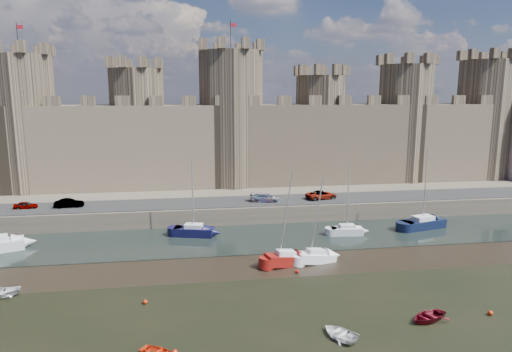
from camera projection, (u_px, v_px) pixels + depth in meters
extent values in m
plane|color=black|center=(267.00, 337.00, 35.20)|extent=(160.00, 160.00, 0.00)
cube|color=black|center=(235.00, 239.00, 58.54)|extent=(160.00, 12.00, 0.08)
cube|color=#4C443A|center=(217.00, 178.00, 93.33)|extent=(160.00, 60.00, 2.50)
cube|color=black|center=(228.00, 202.00, 67.81)|extent=(160.00, 7.00, 0.10)
cube|color=#42382B|center=(220.00, 145.00, 80.17)|extent=(100.00, 9.00, 14.00)
cylinder|color=#42382B|center=(25.00, 124.00, 74.79)|extent=(10.00, 10.00, 22.00)
cylinder|color=black|center=(18.00, 39.00, 72.35)|extent=(0.10, 0.10, 5.00)
cube|color=maroon|center=(20.00, 27.00, 72.09)|extent=(1.00, 0.03, 0.60)
cylinder|color=#42382B|center=(138.00, 129.00, 77.59)|extent=(9.00, 9.00, 20.00)
cylinder|color=#42382B|center=(232.00, 119.00, 79.64)|extent=(11.00, 11.00, 23.00)
cylinder|color=black|center=(231.00, 36.00, 77.11)|extent=(0.10, 0.10, 5.00)
cube|color=maroon|center=(234.00, 25.00, 76.86)|extent=(1.00, 0.03, 0.60)
cylinder|color=#42382B|center=(320.00, 129.00, 82.33)|extent=(9.00, 9.00, 19.00)
cylinder|color=#42382B|center=(403.00, 123.00, 84.48)|extent=(10.00, 10.00, 21.00)
cylinder|color=#42382B|center=(483.00, 120.00, 86.71)|extent=(10.00, 10.00, 22.00)
imported|color=gray|center=(26.00, 205.00, 63.82)|extent=(3.14, 1.32, 1.06)
imported|color=gray|center=(69.00, 203.00, 64.46)|extent=(4.04, 1.66, 1.30)
imported|color=gray|center=(265.00, 198.00, 67.82)|extent=(4.79, 2.81, 1.30)
imported|color=gray|center=(321.00, 195.00, 69.58)|extent=(5.23, 3.32, 1.34)
cube|color=black|center=(194.00, 232.00, 59.66)|extent=(5.43, 3.24, 1.11)
cube|color=silver|center=(194.00, 226.00, 59.51)|extent=(2.55, 1.93, 0.51)
cylinder|color=silver|center=(193.00, 194.00, 58.73)|extent=(0.14, 0.14, 9.10)
cube|color=silver|center=(347.00, 231.00, 60.12)|extent=(4.32, 2.04, 0.98)
cube|color=silver|center=(347.00, 226.00, 59.99)|extent=(1.96, 1.32, 0.45)
cylinder|color=silver|center=(348.00, 198.00, 59.30)|extent=(0.14, 0.14, 8.03)
cube|color=black|center=(423.00, 224.00, 63.07)|extent=(6.63, 3.87, 1.19)
cube|color=silver|center=(423.00, 218.00, 62.92)|extent=(3.10, 2.32, 0.54)
cylinder|color=silver|center=(425.00, 185.00, 62.09)|extent=(0.14, 0.14, 9.74)
cube|color=maroon|center=(286.00, 260.00, 49.71)|extent=(4.86, 2.83, 1.16)
cube|color=silver|center=(286.00, 253.00, 49.56)|extent=(2.27, 1.70, 0.53)
cylinder|color=silver|center=(286.00, 213.00, 48.74)|extent=(0.14, 0.14, 9.51)
cube|color=white|center=(316.00, 258.00, 50.61)|extent=(4.68, 2.68, 1.03)
cube|color=silver|center=(316.00, 251.00, 50.48)|extent=(2.18, 1.62, 0.47)
cylinder|color=silver|center=(317.00, 216.00, 49.75)|extent=(0.14, 0.14, 8.47)
imported|color=silver|center=(340.00, 334.00, 35.04)|extent=(3.39, 3.79, 0.65)
imported|color=maroon|center=(428.00, 317.00, 37.66)|extent=(4.09, 3.57, 0.71)
sphere|color=red|center=(145.00, 302.00, 40.66)|extent=(0.41, 0.41, 0.41)
sphere|color=#BE1108|center=(297.00, 271.00, 47.61)|extent=(0.39, 0.39, 0.39)
sphere|color=red|center=(490.00, 313.00, 38.58)|extent=(0.43, 0.43, 0.43)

